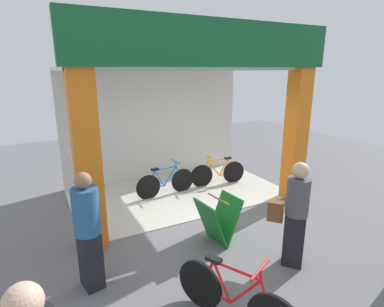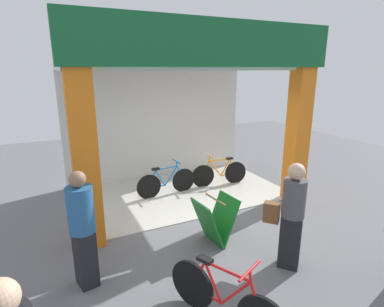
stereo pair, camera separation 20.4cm
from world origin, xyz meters
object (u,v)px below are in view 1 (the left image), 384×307
at_px(bicycle_inside_1, 166,182).
at_px(bicycle_inside_0, 218,173).
at_px(sandwich_board_sign, 218,220).
at_px(pedestrian_2, 295,213).
at_px(pedestrian_0, 88,230).
at_px(bicycle_parked_0, 234,298).

bearing_deg(bicycle_inside_1, bicycle_inside_0, 0.76).
bearing_deg(bicycle_inside_1, sandwich_board_sign, -89.94).
relative_size(bicycle_inside_1, pedestrian_2, 0.90).
height_order(sandwich_board_sign, pedestrian_2, pedestrian_2).
height_order(bicycle_inside_1, pedestrian_0, pedestrian_0).
bearing_deg(bicycle_inside_1, pedestrian_0, -130.89).
relative_size(bicycle_inside_1, bicycle_parked_0, 1.01).
bearing_deg(pedestrian_2, sandwich_board_sign, 122.51).
distance_m(pedestrian_0, pedestrian_2, 2.89).
relative_size(bicycle_inside_1, sandwich_board_sign, 1.80).
bearing_deg(pedestrian_2, bicycle_parked_0, -159.13).
distance_m(bicycle_inside_1, bicycle_parked_0, 3.92).
xyz_separation_m(bicycle_inside_1, pedestrian_0, (-2.10, -2.42, 0.52)).
bearing_deg(pedestrian_0, pedestrian_2, -17.47).
distance_m(bicycle_inside_0, bicycle_inside_1, 1.44).
distance_m(bicycle_inside_0, sandwich_board_sign, 2.69).
height_order(bicycle_inside_0, bicycle_inside_1, bicycle_inside_0).
xyz_separation_m(pedestrian_0, pedestrian_2, (2.76, -0.87, -0.01)).
distance_m(bicycle_inside_0, bicycle_parked_0, 4.45).
relative_size(bicycle_inside_0, bicycle_parked_0, 1.00).
distance_m(bicycle_inside_1, pedestrian_0, 3.25).
xyz_separation_m(sandwich_board_sign, pedestrian_0, (-2.10, -0.17, 0.44)).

